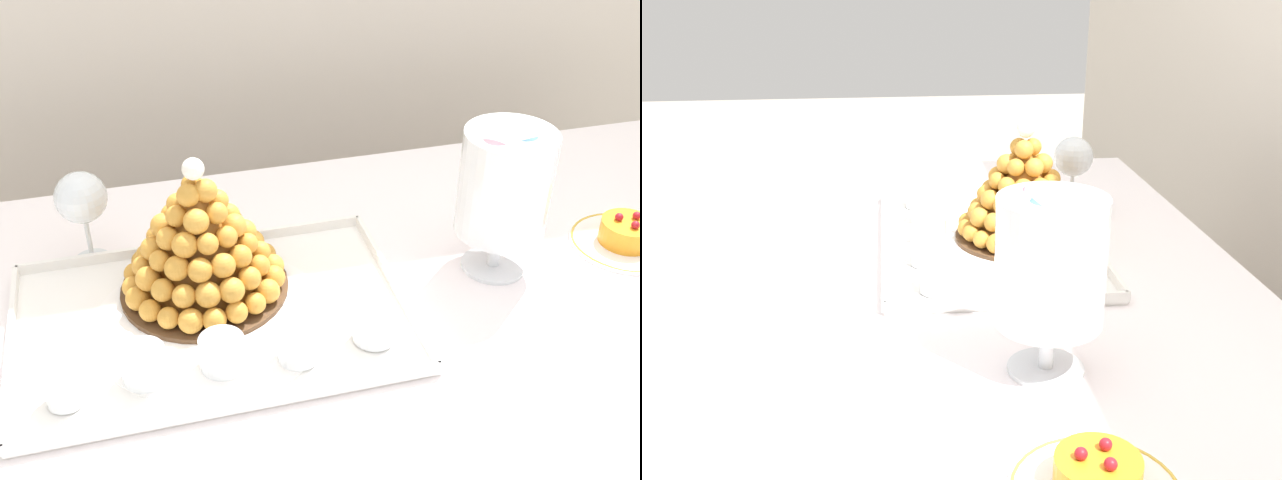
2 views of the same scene
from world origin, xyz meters
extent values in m
cylinder|color=brown|center=(0.75, 0.37, 0.37)|extent=(0.04, 0.04, 0.74)
cube|color=brown|center=(0.00, 0.00, 0.75)|extent=(1.61, 0.87, 0.02)
cube|color=white|center=(0.00, 0.00, 0.76)|extent=(1.67, 0.93, 0.00)
cube|color=white|center=(0.00, 0.46, 0.56)|extent=(1.67, 0.01, 0.40)
cube|color=white|center=(-0.24, 0.01, 0.76)|extent=(0.58, 0.39, 0.01)
cube|color=white|center=(-0.24, -0.18, 0.78)|extent=(0.58, 0.01, 0.02)
cube|color=white|center=(-0.24, 0.21, 0.78)|extent=(0.58, 0.01, 0.02)
cube|color=white|center=(-0.53, 0.01, 0.78)|extent=(0.01, 0.39, 0.02)
cube|color=white|center=(0.05, 0.01, 0.78)|extent=(0.01, 0.39, 0.02)
cylinder|color=white|center=(-0.24, 0.01, 0.77)|extent=(0.36, 0.36, 0.00)
cylinder|color=#4C331E|center=(-0.24, 0.09, 0.77)|extent=(0.26, 0.26, 0.01)
cone|color=#B17229|center=(-0.24, 0.09, 0.87)|extent=(0.19, 0.19, 0.19)
sphere|color=gold|center=(-0.13, 0.09, 0.79)|extent=(0.04, 0.04, 0.04)
sphere|color=gold|center=(-0.13, 0.12, 0.80)|extent=(0.04, 0.04, 0.04)
sphere|color=gold|center=(-0.15, 0.15, 0.80)|extent=(0.04, 0.04, 0.04)
sphere|color=gold|center=(-0.17, 0.18, 0.80)|extent=(0.04, 0.04, 0.04)
sphere|color=gold|center=(-0.20, 0.19, 0.79)|extent=(0.04, 0.04, 0.04)
sphere|color=gold|center=(-0.24, 0.20, 0.79)|extent=(0.04, 0.04, 0.04)
sphere|color=gold|center=(-0.27, 0.19, 0.80)|extent=(0.04, 0.04, 0.04)
sphere|color=gold|center=(-0.30, 0.18, 0.80)|extent=(0.04, 0.04, 0.04)
sphere|color=gold|center=(-0.32, 0.15, 0.80)|extent=(0.04, 0.04, 0.04)
sphere|color=gold|center=(-0.34, 0.12, 0.80)|extent=(0.03, 0.03, 0.03)
sphere|color=gold|center=(-0.35, 0.09, 0.80)|extent=(0.03, 0.03, 0.03)
sphere|color=gold|center=(-0.34, 0.05, 0.80)|extent=(0.04, 0.04, 0.04)
sphere|color=gold|center=(-0.32, 0.02, 0.80)|extent=(0.03, 0.03, 0.03)
sphere|color=gold|center=(-0.30, 0.00, 0.80)|extent=(0.03, 0.03, 0.03)
sphere|color=gold|center=(-0.27, -0.02, 0.80)|extent=(0.04, 0.04, 0.04)
sphere|color=gold|center=(-0.24, -0.02, 0.79)|extent=(0.04, 0.04, 0.04)
sphere|color=gold|center=(-0.20, -0.02, 0.80)|extent=(0.03, 0.03, 0.03)
sphere|color=gold|center=(-0.17, 0.00, 0.80)|extent=(0.03, 0.03, 0.03)
sphere|color=gold|center=(-0.15, 0.02, 0.80)|extent=(0.04, 0.04, 0.04)
sphere|color=gold|center=(-0.13, 0.05, 0.80)|extent=(0.04, 0.04, 0.04)
sphere|color=gold|center=(-0.15, 0.12, 0.83)|extent=(0.04, 0.04, 0.04)
sphere|color=gold|center=(-0.17, 0.15, 0.83)|extent=(0.03, 0.03, 0.03)
sphere|color=gold|center=(-0.20, 0.17, 0.83)|extent=(0.03, 0.03, 0.03)
sphere|color=gold|center=(-0.23, 0.18, 0.83)|extent=(0.04, 0.04, 0.04)
sphere|color=gold|center=(-0.27, 0.17, 0.83)|extent=(0.04, 0.04, 0.04)
sphere|color=gold|center=(-0.30, 0.15, 0.83)|extent=(0.04, 0.04, 0.04)
sphere|color=gold|center=(-0.32, 0.13, 0.83)|extent=(0.03, 0.03, 0.03)
sphere|color=gold|center=(-0.33, 0.09, 0.83)|extent=(0.03, 0.03, 0.03)
sphere|color=gold|center=(-0.32, 0.06, 0.83)|extent=(0.04, 0.04, 0.04)
sphere|color=gold|center=(-0.30, 0.03, 0.83)|extent=(0.03, 0.03, 0.03)
sphere|color=gold|center=(-0.27, 0.01, 0.83)|extent=(0.04, 0.04, 0.04)
sphere|color=gold|center=(-0.24, 0.00, 0.83)|extent=(0.04, 0.04, 0.04)
sphere|color=gold|center=(-0.21, 0.00, 0.83)|extent=(0.04, 0.04, 0.04)
sphere|color=gold|center=(-0.17, 0.02, 0.83)|extent=(0.04, 0.04, 0.04)
sphere|color=gold|center=(-0.15, 0.05, 0.83)|extent=(0.03, 0.03, 0.03)
sphere|color=gold|center=(-0.15, 0.08, 0.83)|extent=(0.03, 0.03, 0.03)
sphere|color=gold|center=(-0.18, 0.13, 0.86)|extent=(0.04, 0.04, 0.04)
sphere|color=gold|center=(-0.21, 0.15, 0.86)|extent=(0.04, 0.04, 0.04)
sphere|color=gold|center=(-0.24, 0.16, 0.86)|extent=(0.03, 0.03, 0.03)
sphere|color=gold|center=(-0.28, 0.15, 0.86)|extent=(0.03, 0.03, 0.03)
sphere|color=gold|center=(-0.30, 0.12, 0.86)|extent=(0.03, 0.03, 0.03)
sphere|color=gold|center=(-0.31, 0.09, 0.86)|extent=(0.04, 0.04, 0.04)
sphere|color=gold|center=(-0.30, 0.06, 0.86)|extent=(0.03, 0.03, 0.03)
sphere|color=gold|center=(-0.28, 0.03, 0.86)|extent=(0.04, 0.04, 0.04)
sphere|color=gold|center=(-0.25, 0.02, 0.86)|extent=(0.04, 0.04, 0.04)
sphere|color=gold|center=(-0.21, 0.02, 0.86)|extent=(0.04, 0.04, 0.04)
sphere|color=gold|center=(-0.18, 0.04, 0.86)|extent=(0.04, 0.04, 0.04)
sphere|color=gold|center=(-0.17, 0.07, 0.86)|extent=(0.03, 0.03, 0.03)
sphere|color=gold|center=(-0.17, 0.10, 0.86)|extent=(0.04, 0.04, 0.04)
sphere|color=gold|center=(-0.21, 0.13, 0.89)|extent=(0.04, 0.04, 0.04)
sphere|color=gold|center=(-0.24, 0.14, 0.89)|extent=(0.04, 0.04, 0.04)
sphere|color=gold|center=(-0.27, 0.13, 0.89)|extent=(0.03, 0.03, 0.03)
sphere|color=gold|center=(-0.29, 0.10, 0.89)|extent=(0.04, 0.04, 0.04)
sphere|color=gold|center=(-0.28, 0.07, 0.89)|extent=(0.04, 0.04, 0.04)
sphere|color=gold|center=(-0.26, 0.04, 0.89)|extent=(0.04, 0.04, 0.04)
sphere|color=gold|center=(-0.23, 0.04, 0.89)|extent=(0.03, 0.03, 0.03)
sphere|color=gold|center=(-0.20, 0.05, 0.89)|extent=(0.03, 0.03, 0.03)
sphere|color=gold|center=(-0.18, 0.08, 0.89)|extent=(0.04, 0.04, 0.04)
sphere|color=gold|center=(-0.19, 0.11, 0.89)|extent=(0.04, 0.04, 0.04)
sphere|color=gold|center=(-0.23, 0.12, 0.92)|extent=(0.04, 0.04, 0.04)
sphere|color=gold|center=(-0.26, 0.11, 0.92)|extent=(0.03, 0.03, 0.03)
sphere|color=gold|center=(-0.27, 0.08, 0.92)|extent=(0.03, 0.03, 0.03)
sphere|color=gold|center=(-0.24, 0.05, 0.92)|extent=(0.04, 0.04, 0.04)
sphere|color=gold|center=(-0.21, 0.07, 0.92)|extent=(0.03, 0.03, 0.03)
sphere|color=gold|center=(-0.20, 0.10, 0.92)|extent=(0.04, 0.04, 0.04)
sphere|color=gold|center=(-0.24, 0.10, 0.95)|extent=(0.03, 0.03, 0.03)
sphere|color=gold|center=(-0.25, 0.08, 0.95)|extent=(0.03, 0.03, 0.03)
sphere|color=gold|center=(-0.22, 0.08, 0.95)|extent=(0.04, 0.04, 0.04)
sphere|color=white|center=(-0.24, 0.09, 0.99)|extent=(0.03, 0.03, 0.03)
cylinder|color=silver|center=(-0.45, -0.11, 0.79)|extent=(0.05, 0.05, 0.05)
cylinder|color=#F4EAC6|center=(-0.45, -0.11, 0.78)|extent=(0.05, 0.05, 0.02)
cylinder|color=white|center=(-0.45, -0.11, 0.80)|extent=(0.05, 0.05, 0.01)
sphere|color=brown|center=(-0.44, -0.10, 0.81)|extent=(0.01, 0.01, 0.01)
cylinder|color=silver|center=(-0.34, -0.09, 0.80)|extent=(0.06, 0.06, 0.05)
cylinder|color=gold|center=(-0.34, -0.09, 0.78)|extent=(0.06, 0.06, 0.02)
cylinder|color=#EAC166|center=(-0.34, -0.09, 0.80)|extent=(0.06, 0.06, 0.02)
sphere|color=brown|center=(-0.34, -0.10, 0.81)|extent=(0.02, 0.02, 0.02)
cylinder|color=silver|center=(-0.24, -0.09, 0.79)|extent=(0.06, 0.06, 0.05)
cylinder|color=brown|center=(-0.24, -0.09, 0.78)|extent=(0.06, 0.06, 0.02)
cylinder|color=#8C603D|center=(-0.24, -0.09, 0.80)|extent=(0.06, 0.06, 0.01)
sphere|color=brown|center=(-0.24, -0.09, 0.81)|extent=(0.02, 0.02, 0.02)
cylinder|color=silver|center=(-0.13, -0.10, 0.80)|extent=(0.06, 0.06, 0.06)
cylinder|color=#F4EAC6|center=(-0.13, -0.10, 0.78)|extent=(0.05, 0.05, 0.02)
cylinder|color=white|center=(-0.13, -0.10, 0.80)|extent=(0.05, 0.05, 0.02)
sphere|color=brown|center=(-0.13, -0.10, 0.81)|extent=(0.02, 0.02, 0.02)
cylinder|color=silver|center=(-0.01, -0.09, 0.79)|extent=(0.06, 0.06, 0.05)
cylinder|color=#F4EAC6|center=(-0.01, -0.09, 0.78)|extent=(0.06, 0.06, 0.02)
cylinder|color=white|center=(-0.01, -0.09, 0.80)|extent=(0.06, 0.06, 0.01)
sphere|color=brown|center=(-0.02, -0.09, 0.81)|extent=(0.02, 0.02, 0.02)
cylinder|color=white|center=(0.23, 0.04, 0.76)|extent=(0.10, 0.10, 0.01)
cylinder|color=white|center=(0.23, 0.04, 0.80)|extent=(0.02, 0.02, 0.07)
cylinder|color=white|center=(0.23, 0.04, 0.92)|extent=(0.14, 0.14, 0.17)
cylinder|color=#E54C47|center=(0.26, 0.04, 0.85)|extent=(0.06, 0.05, 0.05)
cylinder|color=#E54C47|center=(0.22, 0.05, 0.85)|extent=(0.06, 0.05, 0.06)
cylinder|color=#72B2E0|center=(0.22, 0.02, 0.85)|extent=(0.07, 0.06, 0.06)
cylinder|color=#9ED860|center=(0.25, 0.05, 0.88)|extent=(0.05, 0.05, 0.03)
cylinder|color=#9ED860|center=(0.22, 0.05, 0.88)|extent=(0.06, 0.05, 0.06)
cylinder|color=pink|center=(0.23, 0.02, 0.88)|extent=(0.06, 0.05, 0.06)
cylinder|color=#D199D8|center=(0.24, 0.06, 0.90)|extent=(0.08, 0.05, 0.08)
cylinder|color=brown|center=(0.20, 0.05, 0.90)|extent=(0.05, 0.05, 0.04)
cylinder|color=#72B2E0|center=(0.22, 0.02, 0.90)|extent=(0.06, 0.05, 0.05)
cylinder|color=#E54C47|center=(0.24, 0.03, 0.90)|extent=(0.07, 0.05, 0.06)
cylinder|color=#E54C47|center=(0.23, 0.07, 0.92)|extent=(0.07, 0.05, 0.07)
cylinder|color=brown|center=(0.20, 0.03, 0.92)|extent=(0.06, 0.05, 0.05)
cylinder|color=#E54C47|center=(0.24, 0.02, 0.92)|extent=(0.05, 0.05, 0.04)
cylinder|color=#F9A54C|center=(0.27, 0.04, 0.92)|extent=(0.06, 0.05, 0.05)
cylinder|color=pink|center=(0.22, 0.04, 0.94)|extent=(0.06, 0.06, 0.05)
cylinder|color=pink|center=(0.22, 0.00, 0.94)|extent=(0.06, 0.05, 0.06)
cylinder|color=#D199D8|center=(0.24, 0.02, 0.94)|extent=(0.06, 0.05, 0.04)
cylinder|color=#9ED860|center=(0.24, 0.05, 0.94)|extent=(0.06, 0.06, 0.06)
cylinder|color=#D199D8|center=(0.20, 0.04, 0.97)|extent=(0.06, 0.06, 0.04)
cylinder|color=pink|center=(0.25, 0.01, 0.97)|extent=(0.06, 0.05, 0.04)
cylinder|color=brown|center=(0.25, 0.06, 0.97)|extent=(0.05, 0.04, 0.05)
cylinder|color=pink|center=(0.20, 0.02, 0.99)|extent=(0.06, 0.05, 0.06)
cylinder|color=#72B2E0|center=(0.25, 0.02, 0.99)|extent=(0.05, 0.05, 0.05)
cylinder|color=#E54C47|center=(0.25, 0.04, 0.99)|extent=(0.05, 0.05, 0.04)
cylinder|color=#D199D8|center=(0.22, 0.06, 0.99)|extent=(0.05, 0.05, 0.02)
cylinder|color=white|center=(0.48, 0.04, 0.76)|extent=(0.19, 0.19, 0.01)
torus|color=gold|center=(0.48, 0.04, 0.77)|extent=(0.18, 0.18, 0.00)
cylinder|color=orange|center=(0.48, 0.04, 0.79)|extent=(0.09, 0.09, 0.04)
sphere|color=#A51923|center=(0.50, 0.04, 0.81)|extent=(0.01, 0.01, 0.01)
sphere|color=#A51923|center=(0.47, 0.05, 0.81)|extent=(0.01, 0.01, 0.01)
sphere|color=#A51923|center=(0.48, 0.02, 0.81)|extent=(0.01, 0.01, 0.01)
cylinder|color=silver|center=(-0.41, 0.23, 0.76)|extent=(0.06, 0.06, 0.00)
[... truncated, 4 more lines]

